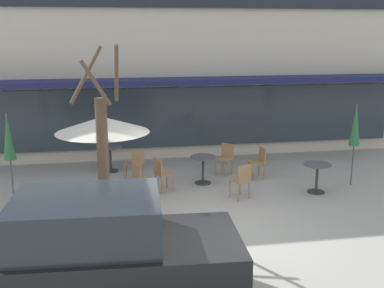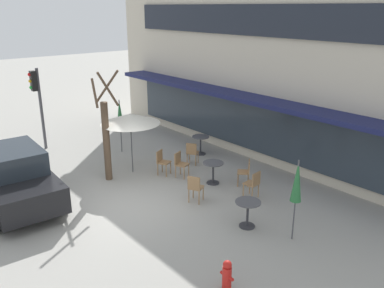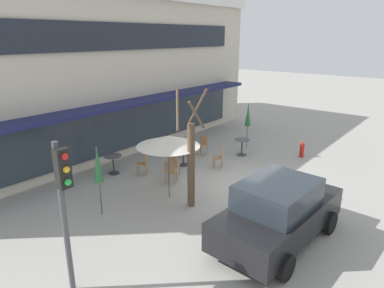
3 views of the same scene
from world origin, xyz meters
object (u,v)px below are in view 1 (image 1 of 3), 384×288
(cafe_table_near_wall, at_px, (203,165))
(parked_sedan, at_px, (96,253))
(cafe_chair_2, at_px, (259,160))
(cafe_table_by_tree, at_px, (110,155))
(street_tree, at_px, (103,153))
(cafe_table_streetside, at_px, (317,173))
(cafe_chair_5, at_px, (242,179))
(cafe_chair_3, at_px, (140,178))
(cafe_chair_1, at_px, (226,157))
(cafe_chair_0, at_px, (136,162))
(patio_umbrella_green_folded, at_px, (355,126))
(patio_umbrella_corner_open, at_px, (8,138))
(cafe_chair_4, at_px, (162,172))
(patio_umbrella_cream_folded, at_px, (102,125))

(cafe_table_near_wall, height_order, parked_sedan, parked_sedan)
(cafe_chair_2, bearing_deg, cafe_table_by_tree, 161.33)
(cafe_table_near_wall, height_order, street_tree, street_tree)
(cafe_table_streetside, relative_size, cafe_chair_5, 0.85)
(cafe_chair_3, bearing_deg, cafe_table_streetside, -4.88)
(cafe_chair_1, xyz_separation_m, cafe_chair_2, (0.82, -0.54, 0.00))
(cafe_chair_0, relative_size, cafe_chair_3, 1.00)
(cafe_table_near_wall, height_order, cafe_chair_3, cafe_chair_3)
(cafe_table_near_wall, xyz_separation_m, cafe_chair_0, (-1.77, 0.56, 0.01))
(cafe_chair_2, distance_m, cafe_chair_3, 3.54)
(patio_umbrella_green_folded, distance_m, parked_sedan, 8.22)
(cafe_chair_3, bearing_deg, patio_umbrella_corner_open, 177.63)
(cafe_table_streetside, xyz_separation_m, cafe_chair_1, (-1.91, 1.98, 0.01))
(cafe_chair_1, xyz_separation_m, cafe_chair_3, (-2.56, -1.60, 0.00))
(cafe_chair_3, xyz_separation_m, street_tree, (-0.86, -1.68, 1.08))
(patio_umbrella_green_folded, height_order, cafe_chair_0, patio_umbrella_green_folded)
(cafe_chair_0, relative_size, cafe_chair_4, 1.00)
(cafe_table_by_tree, bearing_deg, patio_umbrella_cream_folded, -92.59)
(cafe_table_by_tree, height_order, parked_sedan, parked_sedan)
(cafe_table_streetside, distance_m, cafe_chair_5, 2.04)
(cafe_table_by_tree, relative_size, parked_sedan, 0.18)
(cafe_chair_3, bearing_deg, parked_sedan, -101.59)
(cafe_table_streetside, relative_size, street_tree, 0.20)
(patio_umbrella_corner_open, bearing_deg, cafe_table_streetside, -3.86)
(cafe_chair_4, bearing_deg, cafe_chair_3, -146.98)
(patio_umbrella_corner_open, bearing_deg, patio_umbrella_green_folded, -0.53)
(patio_umbrella_corner_open, height_order, cafe_chair_3, patio_umbrella_corner_open)
(cafe_chair_4, bearing_deg, cafe_chair_0, 119.64)
(cafe_table_near_wall, bearing_deg, patio_umbrella_green_folded, -11.78)
(patio_umbrella_green_folded, height_order, street_tree, street_tree)
(cafe_chair_1, xyz_separation_m, cafe_chair_5, (-0.12, -2.13, 0.00))
(cafe_chair_0, bearing_deg, cafe_table_near_wall, -17.43)
(cafe_chair_5, bearing_deg, cafe_chair_4, 154.29)
(patio_umbrella_cream_folded, distance_m, cafe_chair_3, 1.86)
(cafe_table_by_tree, height_order, cafe_chair_4, cafe_chair_4)
(cafe_chair_0, distance_m, cafe_chair_5, 3.14)
(patio_umbrella_cream_folded, height_order, cafe_chair_2, patio_umbrella_cream_folded)
(cafe_chair_0, xyz_separation_m, cafe_chair_5, (2.46, -1.94, 0.00))
(patio_umbrella_cream_folded, relative_size, cafe_chair_2, 2.47)
(cafe_chair_2, height_order, street_tree, street_tree)
(cafe_chair_0, relative_size, cafe_chair_5, 1.00)
(cafe_chair_1, xyz_separation_m, cafe_chair_4, (-1.99, -1.23, 0.00))
(patio_umbrella_corner_open, bearing_deg, cafe_table_near_wall, 8.71)
(patio_umbrella_cream_folded, xyz_separation_m, cafe_chair_2, (4.24, 1.77, -1.50))
(patio_umbrella_green_folded, xyz_separation_m, patio_umbrella_cream_folded, (-6.51, -0.76, 0.39))
(cafe_chair_0, height_order, cafe_chair_4, same)
(cafe_chair_0, bearing_deg, cafe_table_streetside, -21.80)
(cafe_table_by_tree, distance_m, cafe_chair_5, 4.33)
(patio_umbrella_green_folded, bearing_deg, cafe_table_near_wall, 168.22)
(patio_umbrella_green_folded, relative_size, patio_umbrella_cream_folded, 1.00)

